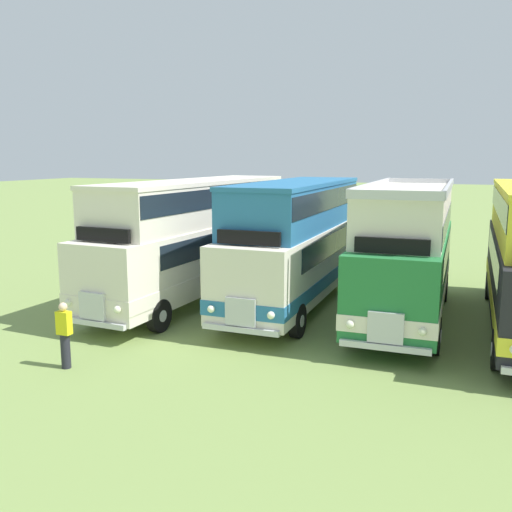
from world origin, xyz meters
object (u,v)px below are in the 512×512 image
(marshal_person, at_px, (65,335))
(bus_first_in_row, at_px, (196,234))
(bus_third_in_row, at_px, (407,249))
(bus_second_in_row, at_px, (296,239))

(marshal_person, bearing_deg, bus_first_in_row, 91.98)
(bus_third_in_row, xyz_separation_m, marshal_person, (-7.50, -7.81, -1.47))
(bus_first_in_row, bearing_deg, marshal_person, -88.02)
(bus_first_in_row, distance_m, marshal_person, 7.98)
(bus_third_in_row, bearing_deg, bus_second_in_row, 177.27)
(marshal_person, bearing_deg, bus_second_in_row, 65.68)
(bus_second_in_row, bearing_deg, bus_third_in_row, -2.73)
(bus_third_in_row, bearing_deg, bus_first_in_row, 179.95)
(bus_third_in_row, relative_size, marshal_person, 5.64)
(bus_first_in_row, xyz_separation_m, bus_second_in_row, (3.88, 0.18, -0.01))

